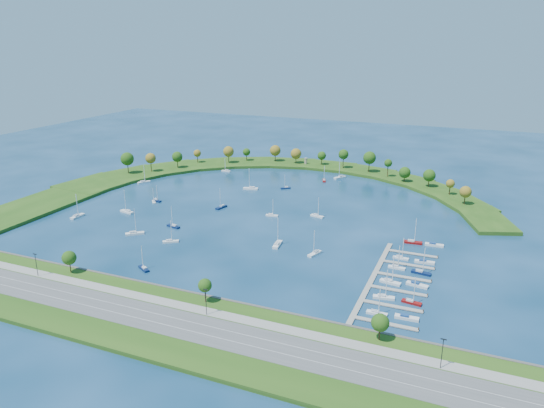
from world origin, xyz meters
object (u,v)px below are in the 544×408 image
at_px(moored_boat_7, 221,207).
at_px(docked_boat_3, 412,301).
at_px(moored_boat_12, 77,216).
at_px(docked_boat_7, 421,272).
at_px(moored_boat_10, 173,226).
at_px(moored_boat_2, 315,253).
at_px(moored_boat_0, 144,268).
at_px(docked_boat_5, 417,285).
at_px(moored_boat_11, 277,244).
at_px(docked_boat_6, 397,267).
at_px(dock_system, 390,282).
at_px(docked_boat_8, 401,257).
at_px(moored_boat_9, 157,200).
at_px(docked_boat_0, 377,312).
at_px(moored_boat_4, 317,215).
at_px(docked_boat_4, 390,281).
at_px(moored_boat_6, 272,215).
at_px(docked_boat_10, 413,242).
at_px(docked_boat_2, 384,296).
at_px(docked_boat_9, 424,262).
at_px(moored_boat_5, 127,211).
at_px(docked_boat_1, 406,317).
at_px(moored_boat_17, 226,170).
at_px(moored_boat_15, 154,201).
at_px(moored_boat_16, 340,177).
at_px(moored_boat_3, 324,180).
at_px(docked_boat_11, 434,245).
at_px(moored_boat_18, 135,233).
at_px(moored_boat_1, 171,241).
at_px(moored_boat_8, 144,182).
at_px(moored_boat_14, 286,187).
at_px(harbor_tower, 306,161).

relative_size(moored_boat_7, docked_boat_3, 1.11).
bearing_deg(moored_boat_12, docked_boat_7, -89.87).
bearing_deg(moored_boat_10, moored_boat_2, -169.99).
height_order(moored_boat_0, docked_boat_5, moored_boat_0).
relative_size(moored_boat_11, docked_boat_6, 1.30).
relative_size(dock_system, docked_boat_8, 7.84).
distance_m(moored_boat_9, docked_boat_0, 173.81).
distance_m(moored_boat_4, docked_boat_4, 84.66).
relative_size(moored_boat_6, moored_boat_7, 0.85).
height_order(moored_boat_11, docked_boat_8, moored_boat_11).
distance_m(moored_boat_7, docked_boat_10, 112.94).
bearing_deg(docked_boat_6, moored_boat_2, -179.10).
xyz_separation_m(docked_boat_2, docked_boat_9, (10.45, 39.67, -0.26)).
xyz_separation_m(moored_boat_0, moored_boat_5, (-55.01, 59.09, 0.07)).
bearing_deg(docked_boat_6, docked_boat_4, -88.32).
relative_size(moored_boat_7, docked_boat_9, 1.39).
xyz_separation_m(moored_boat_2, docked_boat_1, (48.03, -41.51, -0.28)).
xyz_separation_m(moored_boat_17, docked_boat_0, (147.81, -164.29, 0.02)).
xyz_separation_m(moored_boat_4, docked_boat_2, (52.75, -80.07, 0.01)).
bearing_deg(docked_boat_10, docked_boat_3, -87.96).
distance_m(moored_boat_11, moored_boat_15, 101.19).
xyz_separation_m(moored_boat_2, moored_boat_16, (-25.72, 136.11, 0.07)).
bearing_deg(docked_boat_8, moored_boat_2, -161.10).
bearing_deg(docked_boat_5, moored_boat_3, 130.56).
relative_size(moored_boat_2, docked_boat_7, 1.02).
bearing_deg(dock_system, moored_boat_0, -163.93).
distance_m(dock_system, docked_boat_3, 17.96).
bearing_deg(moored_boat_15, moored_boat_11, 30.21).
bearing_deg(docked_boat_11, moored_boat_10, -171.18).
relative_size(docked_boat_1, docked_boat_10, 0.66).
distance_m(dock_system, moored_boat_4, 83.89).
height_order(moored_boat_3, moored_boat_11, moored_boat_11).
height_order(moored_boat_12, moored_boat_18, moored_boat_18).
height_order(moored_boat_1, docked_boat_10, docked_boat_10).
distance_m(moored_boat_5, moored_boat_15, 22.10).
bearing_deg(moored_boat_3, moored_boat_10, 140.68).
distance_m(moored_boat_6, docked_boat_6, 87.64).
height_order(moored_boat_18, docked_boat_2, moored_boat_18).
bearing_deg(docked_boat_10, moored_boat_15, 172.44).
relative_size(moored_boat_1, docked_boat_11, 1.30).
bearing_deg(moored_boat_1, docked_boat_4, -34.44).
bearing_deg(moored_boat_6, moored_boat_12, -164.76).
distance_m(moored_boat_9, docked_boat_8, 155.76).
relative_size(moored_boat_2, moored_boat_8, 0.94).
bearing_deg(moored_boat_14, docked_boat_9, 99.37).
bearing_deg(moored_boat_16, moored_boat_6, 22.73).
bearing_deg(moored_boat_2, moored_boat_3, -145.94).
height_order(moored_boat_3, moored_boat_10, moored_boat_10).
distance_m(harbor_tower, moored_boat_12, 180.97).
distance_m(docked_boat_3, docked_boat_8, 41.22).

